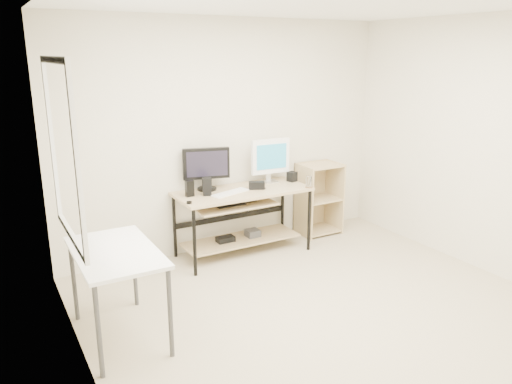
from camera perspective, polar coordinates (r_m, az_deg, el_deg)
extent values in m
cube|color=#BEB092|center=(4.53, 8.75, -13.98)|extent=(4.00, 4.00, 0.01)
cube|color=silver|center=(5.71, -3.20, 6.35)|extent=(4.00, 0.01, 2.60)
cube|color=silver|center=(3.23, -19.40, -1.84)|extent=(0.01, 4.00, 2.60)
cube|color=silver|center=(5.51, 25.99, 4.46)|extent=(0.01, 4.00, 2.60)
cube|color=white|center=(3.75, -21.19, 4.29)|extent=(0.01, 1.00, 1.20)
cube|color=tan|center=(5.53, -1.52, 0.07)|extent=(1.50, 0.65, 0.03)
cube|color=tan|center=(5.46, -2.66, -1.42)|extent=(0.90, 0.49, 0.02)
cube|color=tan|center=(5.76, -1.72, -5.43)|extent=(1.35, 0.46, 0.02)
cube|color=black|center=(5.43, -3.13, -1.34)|extent=(0.33, 0.22, 0.01)
cylinder|color=black|center=(5.50, -0.57, -1.11)|extent=(0.14, 0.01, 0.01)
cube|color=#3D3D3F|center=(5.81, -0.41, -4.71)|extent=(0.15, 0.15, 0.08)
cube|color=black|center=(5.66, -3.52, -5.40)|extent=(0.20, 0.12, 0.06)
cylinder|color=black|center=(5.12, -7.04, -5.78)|extent=(0.04, 0.04, 0.72)
cylinder|color=black|center=(5.62, -9.29, -3.89)|extent=(0.04, 0.04, 0.72)
cylinder|color=black|center=(5.77, 6.09, -3.24)|extent=(0.04, 0.04, 0.72)
cylinder|color=black|center=(6.22, 3.04, -1.78)|extent=(0.04, 0.04, 0.72)
cube|color=white|center=(4.03, -15.79, -6.62)|extent=(0.60, 1.00, 0.03)
cylinder|color=#3D3D3F|center=(3.74, -17.54, -15.01)|extent=(0.04, 0.04, 0.72)
cylinder|color=#3D3D3F|center=(4.55, -20.10, -9.52)|extent=(0.04, 0.04, 0.72)
cylinder|color=#3D3D3F|center=(3.85, -9.78, -13.50)|extent=(0.04, 0.04, 0.72)
cylinder|color=#3D3D3F|center=(4.64, -13.73, -8.46)|extent=(0.04, 0.04, 0.72)
cube|color=tan|center=(6.17, 5.42, -1.09)|extent=(0.02, 0.40, 0.90)
cube|color=tan|center=(6.45, 8.92, -0.47)|extent=(0.02, 0.40, 0.90)
cube|color=tan|center=(6.45, 6.21, -0.36)|extent=(0.50, 0.02, 0.90)
cube|color=tan|center=(6.44, 7.09, -4.28)|extent=(0.46, 0.38, 0.02)
cube|color=tan|center=(6.31, 7.21, -0.77)|extent=(0.46, 0.38, 0.02)
cube|color=tan|center=(6.20, 7.35, 3.04)|extent=(0.46, 0.38, 0.02)
cylinder|color=black|center=(5.56, -5.63, 0.36)|extent=(0.21, 0.21, 0.02)
cylinder|color=black|center=(5.55, -5.65, 1.00)|extent=(0.05, 0.05, 0.11)
cube|color=black|center=(5.49, -5.71, 3.27)|extent=(0.51, 0.18, 0.34)
cube|color=black|center=(5.47, -5.59, 3.21)|extent=(0.42, 0.12, 0.27)
cube|color=silver|center=(5.87, 1.64, 1.20)|extent=(0.17, 0.15, 0.01)
cylinder|color=silver|center=(5.85, 1.64, 1.72)|extent=(0.04, 0.04, 0.10)
cube|color=white|center=(5.80, 1.66, 4.11)|extent=(0.48, 0.08, 0.40)
cube|color=teal|center=(5.77, 1.80, 4.06)|extent=(0.41, 0.03, 0.32)
cube|color=white|center=(5.40, -2.94, -0.09)|extent=(0.47, 0.26, 0.02)
ellipsoid|color=#ADADB2|center=(5.61, -0.01, 0.67)|extent=(0.09, 0.13, 0.04)
cube|color=black|center=(5.55, 0.09, 0.77)|extent=(0.19, 0.14, 0.09)
cube|color=black|center=(5.34, -5.61, 0.04)|extent=(0.11, 0.11, 0.08)
cube|color=black|center=(5.32, -5.63, 1.04)|extent=(0.12, 0.12, 0.12)
cube|color=black|center=(5.91, 4.14, 1.77)|extent=(0.12, 0.12, 0.11)
cube|color=black|center=(5.31, -7.60, 0.40)|extent=(0.09, 0.06, 0.17)
cylinder|color=black|center=(5.07, -7.65, -1.20)|extent=(0.07, 0.07, 0.02)
cube|color=black|center=(5.61, 0.57, 0.49)|extent=(0.08, 0.11, 0.01)
cylinder|color=olive|center=(5.66, 6.04, 0.53)|extent=(0.10, 0.10, 0.01)
cylinder|color=white|center=(5.64, 6.06, 1.19)|extent=(0.08, 0.08, 0.13)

